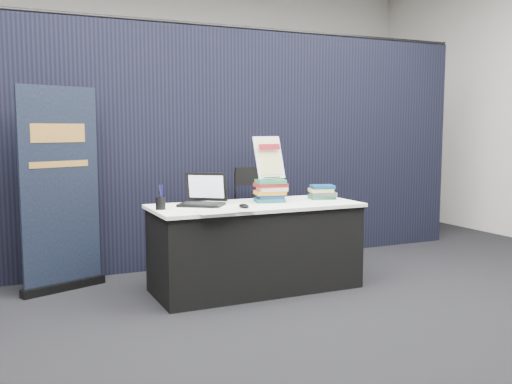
% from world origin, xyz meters
% --- Properties ---
extents(floor, '(8.00, 8.00, 0.00)m').
position_xyz_m(floor, '(0.00, 0.00, 0.00)').
color(floor, black).
rests_on(floor, ground).
extents(wall_back, '(8.00, 0.02, 3.50)m').
position_xyz_m(wall_back, '(0.00, 4.00, 1.75)').
color(wall_back, silver).
rests_on(wall_back, floor).
extents(drape_partition, '(6.00, 0.08, 2.40)m').
position_xyz_m(drape_partition, '(0.00, 1.60, 1.20)').
color(drape_partition, black).
rests_on(drape_partition, floor).
extents(display_table, '(1.80, 0.75, 0.75)m').
position_xyz_m(display_table, '(0.00, 0.55, 0.38)').
color(display_table, black).
rests_on(display_table, floor).
extents(laptop, '(0.44, 0.47, 0.27)m').
position_xyz_m(laptop, '(-0.46, 0.68, 0.81)').
color(laptop, black).
rests_on(laptop, display_table).
extents(mouse, '(0.09, 0.12, 0.04)m').
position_xyz_m(mouse, '(-0.20, 0.35, 0.77)').
color(mouse, black).
rests_on(mouse, display_table).
extents(brochure_left, '(0.27, 0.20, 0.00)m').
position_xyz_m(brochure_left, '(-0.74, 0.44, 0.75)').
color(brochure_left, white).
rests_on(brochure_left, display_table).
extents(brochure_mid, '(0.31, 0.23, 0.00)m').
position_xyz_m(brochure_mid, '(-0.49, 0.24, 0.75)').
color(brochure_mid, silver).
rests_on(brochure_mid, display_table).
extents(brochure_right, '(0.37, 0.30, 0.00)m').
position_xyz_m(brochure_right, '(-0.32, 0.29, 0.75)').
color(brochure_right, silver).
rests_on(brochure_right, display_table).
extents(pen_cup, '(0.09, 0.09, 0.10)m').
position_xyz_m(pen_cup, '(-0.84, 0.55, 0.80)').
color(pen_cup, black).
rests_on(pen_cup, display_table).
extents(book_stack_tall, '(0.28, 0.24, 0.20)m').
position_xyz_m(book_stack_tall, '(0.17, 0.61, 0.85)').
color(book_stack_tall, '#195D60').
rests_on(book_stack_tall, display_table).
extents(book_stack_short, '(0.27, 0.23, 0.13)m').
position_xyz_m(book_stack_short, '(0.71, 0.62, 0.81)').
color(book_stack_short, '#1F7548').
rests_on(book_stack_short, display_table).
extents(info_sign, '(0.30, 0.17, 0.39)m').
position_xyz_m(info_sign, '(0.17, 0.64, 1.14)').
color(info_sign, black).
rests_on(info_sign, book_stack_tall).
extents(pullup_banner, '(0.73, 0.36, 1.75)m').
position_xyz_m(pullup_banner, '(-1.53, 1.23, 0.78)').
color(pullup_banner, black).
rests_on(pullup_banner, floor).
extents(stacking_chair, '(0.47, 0.47, 1.02)m').
position_xyz_m(stacking_chair, '(0.32, 1.07, 0.57)').
color(stacking_chair, black).
rests_on(stacking_chair, floor).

